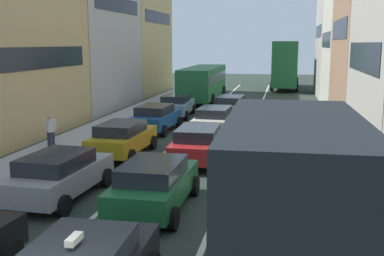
{
  "coord_description": "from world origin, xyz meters",
  "views": [
    {
      "loc": [
        3.51,
        -5.75,
        4.88
      ],
      "look_at": [
        0.0,
        12.0,
        1.6
      ],
      "focal_mm": 43.9,
      "sensor_mm": 36.0,
      "label": 1
    }
  ],
  "objects_px": {
    "sedan_left_lane_fifth": "(176,105)",
    "bus_mid_queue_primary": "(203,81)",
    "sedan_centre_lane_second": "(154,184)",
    "sedan_left_lane_fourth": "(156,117)",
    "removalist_box_truck": "(290,190)",
    "sedan_left_lane_third": "(122,138)",
    "bus_far_queue_secondary": "(286,62)",
    "sedan_right_lane_behind_truck": "(283,163)",
    "pedestrian_near_kerb": "(50,129)",
    "hatchback_centre_lane_third": "(199,143)",
    "sedan_centre_lane_fifth": "(231,106)",
    "coupe_centre_lane_fourth": "(215,120)",
    "wagon_left_lane_second": "(59,174)"
  },
  "relations": [
    {
      "from": "sedan_left_lane_fifth",
      "to": "bus_mid_queue_primary",
      "type": "bearing_deg",
      "value": -4.25
    },
    {
      "from": "sedan_centre_lane_second",
      "to": "sedan_left_lane_fourth",
      "type": "bearing_deg",
      "value": 15.71
    },
    {
      "from": "removalist_box_truck",
      "to": "sedan_left_lane_fifth",
      "type": "distance_m",
      "value": 22.36
    },
    {
      "from": "sedan_left_lane_third",
      "to": "bus_far_queue_secondary",
      "type": "distance_m",
      "value": 33.57
    },
    {
      "from": "sedan_right_lane_behind_truck",
      "to": "pedestrian_near_kerb",
      "type": "height_order",
      "value": "pedestrian_near_kerb"
    },
    {
      "from": "bus_far_queue_secondary",
      "to": "hatchback_centre_lane_third",
      "type": "bearing_deg",
      "value": 175.37
    },
    {
      "from": "hatchback_centre_lane_third",
      "to": "sedan_left_lane_fourth",
      "type": "xyz_separation_m",
      "value": [
        -3.6,
        6.28,
        0.0
      ]
    },
    {
      "from": "sedan_left_lane_third",
      "to": "sedan_left_lane_fifth",
      "type": "xyz_separation_m",
      "value": [
        -0.18,
        11.2,
        0.0
      ]
    },
    {
      "from": "sedan_left_lane_fifth",
      "to": "bus_far_queue_secondary",
      "type": "relative_size",
      "value": 0.41
    },
    {
      "from": "sedan_left_lane_fourth",
      "to": "sedan_centre_lane_fifth",
      "type": "xyz_separation_m",
      "value": [
        3.59,
        5.38,
        0.0
      ]
    },
    {
      "from": "sedan_left_lane_fifth",
      "to": "bus_mid_queue_primary",
      "type": "xyz_separation_m",
      "value": [
        0.33,
        8.6,
        0.96
      ]
    },
    {
      "from": "sedan_centre_lane_second",
      "to": "sedan_right_lane_behind_truck",
      "type": "distance_m",
      "value": 4.92
    },
    {
      "from": "sedan_centre_lane_second",
      "to": "pedestrian_near_kerb",
      "type": "distance_m",
      "value": 9.75
    },
    {
      "from": "hatchback_centre_lane_third",
      "to": "coupe_centre_lane_fourth",
      "type": "height_order",
      "value": "same"
    },
    {
      "from": "sedan_left_lane_fifth",
      "to": "sedan_right_lane_behind_truck",
      "type": "bearing_deg",
      "value": -155.58
    },
    {
      "from": "sedan_left_lane_fourth",
      "to": "bus_far_queue_secondary",
      "type": "xyz_separation_m",
      "value": [
        7.03,
        26.95,
        2.03
      ]
    },
    {
      "from": "hatchback_centre_lane_third",
      "to": "sedan_centre_lane_fifth",
      "type": "xyz_separation_m",
      "value": [
        -0.01,
        11.67,
        0.0
      ]
    },
    {
      "from": "removalist_box_truck",
      "to": "sedan_centre_lane_fifth",
      "type": "height_order",
      "value": "removalist_box_truck"
    },
    {
      "from": "sedan_centre_lane_fifth",
      "to": "pedestrian_near_kerb",
      "type": "bearing_deg",
      "value": 148.33
    },
    {
      "from": "wagon_left_lane_second",
      "to": "bus_mid_queue_primary",
      "type": "height_order",
      "value": "bus_mid_queue_primary"
    },
    {
      "from": "hatchback_centre_lane_third",
      "to": "sedan_centre_lane_fifth",
      "type": "height_order",
      "value": "same"
    },
    {
      "from": "coupe_centre_lane_fourth",
      "to": "sedan_left_lane_fourth",
      "type": "distance_m",
      "value": 3.37
    },
    {
      "from": "removalist_box_truck",
      "to": "bus_mid_queue_primary",
      "type": "xyz_separation_m",
      "value": [
        -6.94,
        29.71,
        -0.21
      ]
    },
    {
      "from": "sedan_left_lane_third",
      "to": "sedan_right_lane_behind_truck",
      "type": "xyz_separation_m",
      "value": [
        6.95,
        -3.09,
        0.0
      ]
    },
    {
      "from": "sedan_right_lane_behind_truck",
      "to": "sedan_left_lane_fifth",
      "type": "bearing_deg",
      "value": 27.25
    },
    {
      "from": "removalist_box_truck",
      "to": "coupe_centre_lane_fourth",
      "type": "relative_size",
      "value": 1.77
    },
    {
      "from": "sedan_left_lane_fifth",
      "to": "pedestrian_near_kerb",
      "type": "bearing_deg",
      "value": 159.6
    },
    {
      "from": "sedan_left_lane_fourth",
      "to": "sedan_right_lane_behind_truck",
      "type": "distance_m",
      "value": 11.38
    },
    {
      "from": "sedan_left_lane_third",
      "to": "bus_mid_queue_primary",
      "type": "height_order",
      "value": "bus_mid_queue_primary"
    },
    {
      "from": "bus_far_queue_secondary",
      "to": "sedan_centre_lane_second",
      "type": "bearing_deg",
      "value": 175.87
    },
    {
      "from": "pedestrian_near_kerb",
      "to": "bus_far_queue_secondary",
      "type": "bearing_deg",
      "value": 139.4
    },
    {
      "from": "sedan_centre_lane_second",
      "to": "bus_mid_queue_primary",
      "type": "bearing_deg",
      "value": 7.05
    },
    {
      "from": "sedan_left_lane_third",
      "to": "bus_mid_queue_primary",
      "type": "relative_size",
      "value": 0.41
    },
    {
      "from": "bus_mid_queue_primary",
      "to": "pedestrian_near_kerb",
      "type": "height_order",
      "value": "bus_mid_queue_primary"
    },
    {
      "from": "sedan_left_lane_fifth",
      "to": "coupe_centre_lane_fourth",
      "type": "bearing_deg",
      "value": -150.3
    },
    {
      "from": "sedan_left_lane_fifth",
      "to": "pedestrian_near_kerb",
      "type": "relative_size",
      "value": 2.63
    },
    {
      "from": "hatchback_centre_lane_third",
      "to": "sedan_centre_lane_fifth",
      "type": "relative_size",
      "value": 0.99
    },
    {
      "from": "sedan_centre_lane_second",
      "to": "bus_far_queue_secondary",
      "type": "xyz_separation_m",
      "value": [
        3.7,
        39.09,
        2.03
      ]
    },
    {
      "from": "sedan_centre_lane_second",
      "to": "sedan_left_lane_third",
      "type": "height_order",
      "value": "same"
    },
    {
      "from": "hatchback_centre_lane_third",
      "to": "sedan_left_lane_fifth",
      "type": "bearing_deg",
      "value": 16.67
    },
    {
      "from": "sedan_left_lane_fourth",
      "to": "bus_mid_queue_primary",
      "type": "xyz_separation_m",
      "value": [
        0.27,
        13.96,
        0.96
      ]
    },
    {
      "from": "sedan_left_lane_fifth",
      "to": "bus_mid_queue_primary",
      "type": "distance_m",
      "value": 8.66
    },
    {
      "from": "sedan_left_lane_fourth",
      "to": "pedestrian_near_kerb",
      "type": "relative_size",
      "value": 2.64
    },
    {
      "from": "sedan_left_lane_third",
      "to": "sedan_centre_lane_fifth",
      "type": "relative_size",
      "value": 1.0
    },
    {
      "from": "sedan_left_lane_third",
      "to": "sedan_right_lane_behind_truck",
      "type": "distance_m",
      "value": 7.6
    },
    {
      "from": "wagon_left_lane_second",
      "to": "sedan_left_lane_fourth",
      "type": "distance_m",
      "value": 11.75
    },
    {
      "from": "sedan_centre_lane_fifth",
      "to": "pedestrian_near_kerb",
      "type": "height_order",
      "value": "pedestrian_near_kerb"
    },
    {
      "from": "wagon_left_lane_second",
      "to": "sedan_right_lane_behind_truck",
      "type": "xyz_separation_m",
      "value": [
        6.96,
        2.82,
        0.0
      ]
    },
    {
      "from": "hatchback_centre_lane_third",
      "to": "sedan_left_lane_fourth",
      "type": "distance_m",
      "value": 7.24
    },
    {
      "from": "sedan_centre_lane_second",
      "to": "removalist_box_truck",
      "type": "bearing_deg",
      "value": -132.7
    }
  ]
}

